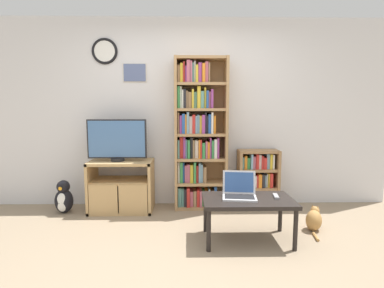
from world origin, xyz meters
name	(u,v)px	position (x,y,z in m)	size (l,w,h in m)	color
ground_plane	(187,263)	(0.00, 0.00, 0.00)	(18.00, 18.00, 0.00)	gray
wall_back	(186,113)	(-0.01, 1.72, 1.31)	(5.77, 0.09, 2.60)	silver
tv_stand	(122,186)	(-0.87, 1.41, 0.34)	(0.83, 0.49, 0.68)	tan
television	(117,140)	(-0.91, 1.40, 0.96)	(0.77, 0.18, 0.55)	black
bookshelf_tall	(198,136)	(0.16, 1.54, 1.00)	(0.71, 0.32, 2.04)	tan
bookshelf_short	(257,179)	(0.99, 1.55, 0.39)	(0.55, 0.28, 0.80)	#9E754C
coffee_table	(248,203)	(0.63, 0.46, 0.40)	(0.92, 0.55, 0.45)	black
laptop	(240,191)	(0.55, 0.50, 0.52)	(0.37, 0.33, 0.26)	silver
remote_near_laptop	(276,196)	(0.93, 0.50, 0.46)	(0.07, 0.16, 0.02)	#99999E
cat	(314,219)	(1.44, 0.71, 0.12)	(0.26, 0.44, 0.27)	#B78447
penguin_figurine	(64,198)	(-1.61, 1.33, 0.20)	(0.23, 0.21, 0.44)	black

